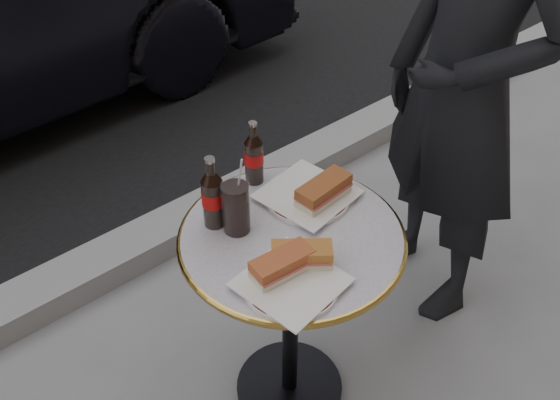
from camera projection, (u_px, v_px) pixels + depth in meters
ground at (289, 389)px, 2.15m from camera, size 80.00×80.00×0.00m
curb at (152, 240)px, 2.65m from camera, size 40.00×0.20×0.12m
bistro_table at (290, 321)px, 1.91m from camera, size 0.62×0.62×0.73m
plate_left at (291, 284)px, 1.53m from camera, size 0.25×0.25×0.01m
plate_right at (307, 196)px, 1.79m from camera, size 0.25×0.25×0.01m
sandwich_left_a at (282, 265)px, 1.53m from camera, size 0.16×0.09×0.06m
sandwich_left_b at (302, 256)px, 1.56m from camera, size 0.16×0.15×0.05m
sandwich_right at (324, 191)px, 1.75m from camera, size 0.18×0.10×0.06m
cola_bottle_left at (212, 192)px, 1.64m from camera, size 0.07×0.07×0.22m
cola_bottle_right at (254, 152)px, 1.79m from camera, size 0.07×0.07×0.20m
cola_glass at (236, 208)px, 1.64m from camera, size 0.09×0.09×0.15m
pedestrian at (464, 89)px, 1.97m from camera, size 0.55×0.72×1.77m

